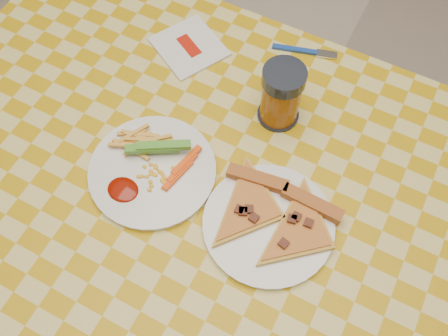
{
  "coord_description": "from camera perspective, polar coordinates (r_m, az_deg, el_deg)",
  "views": [
    {
      "loc": [
        0.2,
        -0.34,
        1.59
      ],
      "look_at": [
        0.0,
        0.04,
        0.78
      ],
      "focal_mm": 40.0,
      "sensor_mm": 36.0,
      "label": 1
    }
  ],
  "objects": [
    {
      "name": "plate_right",
      "position": [
        0.89,
        5.09,
        -6.48
      ],
      "size": [
        0.24,
        0.24,
        0.01
      ],
      "primitive_type": "cylinder",
      "rotation": [
        0.0,
        0.0,
        -0.04
      ],
      "color": "silver",
      "rests_on": "table"
    },
    {
      "name": "drink_glass",
      "position": [
        0.96,
        6.55,
        8.23
      ],
      "size": [
        0.08,
        0.08,
        0.13
      ],
      "color": "black",
      "rests_on": "table"
    },
    {
      "name": "plate_left",
      "position": [
        0.94,
        -8.16,
        -0.4
      ],
      "size": [
        0.3,
        0.3,
        0.01
      ],
      "primitive_type": "cylinder",
      "rotation": [
        0.0,
        0.0,
        -0.36
      ],
      "color": "silver",
      "rests_on": "table"
    },
    {
      "name": "fries_veggies",
      "position": [
        0.94,
        -8.24,
        1.02
      ],
      "size": [
        0.18,
        0.17,
        0.04
      ],
      "color": "gold",
      "rests_on": "plate_left"
    },
    {
      "name": "ground",
      "position": [
        1.64,
        -0.88,
        -14.05
      ],
      "size": [
        8.0,
        8.0,
        0.0
      ],
      "primitive_type": "plane",
      "color": "beige",
      "rests_on": "ground"
    },
    {
      "name": "table",
      "position": [
        0.99,
        -1.43,
        -4.46
      ],
      "size": [
        1.28,
        0.88,
        0.76
      ],
      "color": "silver",
      "rests_on": "ground"
    },
    {
      "name": "fork",
      "position": [
        1.12,
        9.29,
        13.06
      ],
      "size": [
        0.14,
        0.05,
        0.01
      ],
      "rotation": [
        0.0,
        0.0,
        0.28
      ],
      "color": "navy",
      "rests_on": "table"
    },
    {
      "name": "napkin",
      "position": [
        1.11,
        -4.01,
        13.66
      ],
      "size": [
        0.18,
        0.18,
        0.01
      ],
      "rotation": [
        0.0,
        0.0,
        -0.5
      ],
      "color": "silver",
      "rests_on": "table"
    },
    {
      "name": "pizza_slices",
      "position": [
        0.88,
        5.79,
        -5.31
      ],
      "size": [
        0.25,
        0.24,
        0.02
      ],
      "color": "gold",
      "rests_on": "plate_right"
    }
  ]
}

